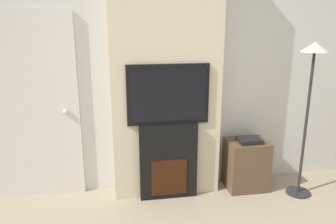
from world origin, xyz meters
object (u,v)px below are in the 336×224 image
at_px(fireplace, 168,161).
at_px(floor_lamp, 311,82).
at_px(television, 168,94).
at_px(media_stand, 246,164).

relative_size(fireplace, floor_lamp, 0.50).
xyz_separation_m(television, media_stand, (0.92, 0.04, -0.87)).
height_order(fireplace, television, television).
relative_size(floor_lamp, media_stand, 2.70).
bearing_deg(media_stand, floor_lamp, -24.05).
height_order(fireplace, floor_lamp, floor_lamp).
relative_size(fireplace, media_stand, 1.36).
distance_m(fireplace, floor_lamp, 1.71).
bearing_deg(television, media_stand, 2.71).
xyz_separation_m(fireplace, media_stand, (0.92, 0.04, -0.13)).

